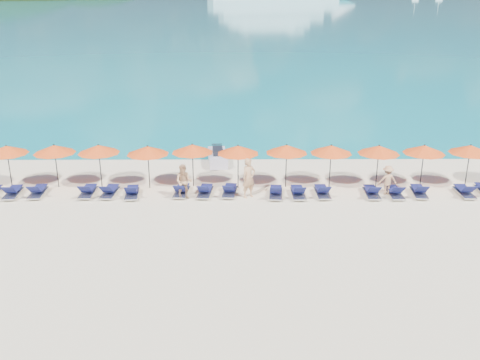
{
  "coord_description": "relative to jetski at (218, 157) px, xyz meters",
  "views": [
    {
      "loc": [
        -0.17,
        -20.4,
        9.55
      ],
      "look_at": [
        0.0,
        3.0,
        1.2
      ],
      "focal_mm": 40.0,
      "sensor_mm": 36.0,
      "label": 1
    }
  ],
  "objects": [
    {
      "name": "ground",
      "position": [
        1.25,
        -9.27,
        -0.4
      ],
      "size": [
        1400.0,
        1400.0,
        0.0
      ],
      "primitive_type": "plane",
      "color": "beige"
    },
    {
      "name": "headland_small",
      "position": [
        -148.75,
        550.73,
        -35.4
      ],
      "size": [
        162.0,
        126.0,
        85.5
      ],
      "color": "black",
      "rests_on": "ground"
    },
    {
      "name": "sailboat_near",
      "position": [
        163.98,
        480.56,
        0.71
      ],
      "size": [
        5.91,
        1.97,
        10.83
      ],
      "color": "silver",
      "rests_on": "ground"
    },
    {
      "name": "jetski",
      "position": [
        0.0,
        0.0,
        0.0
      ],
      "size": [
        1.27,
        2.8,
        0.97
      ],
      "rotation": [
        0.0,
        0.0,
        0.09
      ],
      "color": "silver",
      "rests_on": "ground"
    },
    {
      "name": "beachgoer_a",
      "position": [
        1.68,
        -5.38,
        0.58
      ],
      "size": [
        0.86,
        0.78,
        1.97
      ],
      "primitive_type": "imported",
      "rotation": [
        0.0,
        0.0,
        0.55
      ],
      "color": "tan",
      "rests_on": "ground"
    },
    {
      "name": "beachgoer_b",
      "position": [
        -1.44,
        -5.55,
        0.46
      ],
      "size": [
        0.88,
        0.56,
        1.71
      ],
      "primitive_type": "imported",
      "rotation": [
        0.0,
        0.0,
        -0.1
      ],
      "color": "tan",
      "rests_on": "ground"
    },
    {
      "name": "beachgoer_c",
      "position": [
        8.51,
        -5.04,
        0.34
      ],
      "size": [
        0.97,
        0.48,
        1.47
      ],
      "primitive_type": "imported",
      "rotation": [
        0.0,
        0.0,
        3.18
      ],
      "color": "tan",
      "rests_on": "ground"
    },
    {
      "name": "umbrella_0",
      "position": [
        -10.39,
        -3.98,
        1.62
      ],
      "size": [
        2.1,
        2.1,
        2.28
      ],
      "color": "black",
      "rests_on": "ground"
    },
    {
      "name": "umbrella_1",
      "position": [
        -8.04,
        -3.88,
        1.62
      ],
      "size": [
        2.1,
        2.1,
        2.28
      ],
      "color": "black",
      "rests_on": "ground"
    },
    {
      "name": "umbrella_2",
      "position": [
        -5.83,
        -3.88,
        1.62
      ],
      "size": [
        2.1,
        2.1,
        2.28
      ],
      "color": "black",
      "rests_on": "ground"
    },
    {
      "name": "umbrella_3",
      "position": [
        -3.33,
        -4.1,
        1.62
      ],
      "size": [
        2.1,
        2.1,
        2.28
      ],
      "color": "black",
      "rests_on": "ground"
    },
    {
      "name": "umbrella_4",
      "position": [
        -1.13,
        -3.82,
        1.62
      ],
      "size": [
        2.1,
        2.1,
        2.28
      ],
      "color": "black",
      "rests_on": "ground"
    },
    {
      "name": "umbrella_5",
      "position": [
        1.17,
        -4.04,
        1.62
      ],
      "size": [
        2.1,
        2.1,
        2.28
      ],
      "color": "black",
      "rests_on": "ground"
    },
    {
      "name": "umbrella_6",
      "position": [
        3.61,
        -3.94,
        1.62
      ],
      "size": [
        2.1,
        2.1,
        2.28
      ],
      "color": "black",
      "rests_on": "ground"
    },
    {
      "name": "umbrella_7",
      "position": [
        5.84,
        -4.02,
        1.62
      ],
      "size": [
        2.1,
        2.1,
        2.28
      ],
      "color": "black",
      "rests_on": "ground"
    },
    {
      "name": "umbrella_8",
      "position": [
        8.21,
        -4.1,
        1.62
      ],
      "size": [
        2.1,
        2.1,
        2.28
      ],
      "color": "black",
      "rests_on": "ground"
    },
    {
      "name": "umbrella_9",
      "position": [
        10.5,
        -4.06,
        1.62
      ],
      "size": [
        2.1,
        2.1,
        2.28
      ],
      "color": "black",
      "rests_on": "ground"
    },
    {
      "name": "umbrella_10",
      "position": [
        12.82,
        -4.05,
        1.62
      ],
      "size": [
        2.1,
        2.1,
        2.28
      ],
      "color": "black",
      "rests_on": "ground"
    },
    {
      "name": "lounger_1",
      "position": [
        -9.86,
        -5.2,
        -0.16
      ],
      "size": [
        0.75,
        1.74,
        0.66
      ],
      "rotation": [
        0.0,
        0.0,
        0.08
      ],
      "color": "silver",
      "rests_on": "ground"
    },
    {
      "name": "lounger_2",
      "position": [
        -8.67,
        -5.12,
        -0.16
      ],
      "size": [
        0.71,
        1.73,
        0.66
      ],
      "rotation": [
        0.0,
        0.0,
        0.05
      ],
      "color": "silver",
      "rests_on": "ground"
    },
    {
      "name": "lounger_3",
      "position": [
        -6.21,
        -5.11,
        -0.16
      ],
      "size": [
        0.64,
        1.71,
        0.66
      ],
      "rotation": [
        0.0,
        0.0,
        0.01
      ],
      "color": "silver",
      "rests_on": "ground"
    },
    {
      "name": "lounger_4",
      "position": [
        -5.14,
        -5.15,
        -0.16
      ],
      "size": [
        0.71,
        1.73,
        0.66
      ],
      "rotation": [
        0.0,
        0.0,
        -0.06
      ],
      "color": "silver",
      "rests_on": "ground"
    },
    {
      "name": "lounger_5",
      "position": [
        -4.02,
        -5.27,
        -0.16
      ],
      "size": [
        0.78,
        1.75,
        0.66
      ],
      "rotation": [
        0.0,
        0.0,
        0.1
      ],
      "color": "silver",
      "rests_on": "ground"
    },
    {
      "name": "lounger_6",
      "position": [
        -1.62,
        -5.05,
        -0.16
      ],
      "size": [
        0.75,
        1.74,
        0.66
      ],
      "rotation": [
        0.0,
        0.0,
        -0.08
      ],
      "color": "silver",
      "rests_on": "ground"
    },
    {
      "name": "lounger_7",
      "position": [
        -0.46,
        -5.13,
        -0.16
      ],
      "size": [
        0.78,
        1.75,
        0.66
      ],
      "rotation": [
        0.0,
        0.0,
        -0.1
      ],
      "color": "silver",
      "rests_on": "ground"
    },
    {
      "name": "lounger_8",
      "position": [
        0.75,
        -5.07,
        -0.16
      ],
      "size": [
        0.79,
        1.75,
        0.66
      ],
      "rotation": [
        0.0,
        0.0,
        -0.1
      ],
      "color": "silver",
      "rests_on": "ground"
    },
    {
      "name": "lounger_9",
      "position": [
        3.01,
        -5.34,
        -0.16
      ],
      "size": [
        0.76,
        1.75,
        0.66
      ],
      "rotation": [
        0.0,
        0.0,
        -0.09
      ],
      "color": "silver",
      "rests_on": "ground"
    },
    {
      "name": "lounger_10",
      "position": [
        4.1,
        -5.34,
        -0.16
      ],
      "size": [
        0.64,
        1.71,
        0.66
      ],
      "rotation": [
        0.0,
        0.0,
        0.01
      ],
      "color": "silver",
      "rests_on": "ground"
    },
    {
      "name": "lounger_11",
      "position": [
        5.3,
        -5.26,
        -0.16
      ],
      "size": [
        0.65,
        1.71,
        0.66
      ],
      "rotation": [
        0.0,
        0.0,
        0.02
      ],
      "color": "silver",
      "rests_on": "ground"
    },
    {
      "name": "lounger_12",
      "position": [
        7.71,
        -5.31,
        -0.16
      ],
      "size": [
        0.68,
        1.72,
        0.66
      ],
      "rotation": [
        0.0,
        0.0,
        -0.04
      ],
      "color": "silver",
      "rests_on": "ground"
    },
    {
      "name": "lounger_13",
      "position": [
        8.83,
        -5.34,
        -0.16
      ],
      "size": [
        0.63,
        1.7,
        0.66
      ],
      "rotation": [
        0.0,
        0.0,
        -0.01
      ],
      "color": "silver",
      "rests_on": "ground"
    },
    {
      "name": "lounger_14",
      "position": [
        10.06,
        -5.25,
        -0.16
      ],
      "size": [
        0.79,
        1.75,
        0.66
      ],
      "rotation": [
        0.0,
        0.0,
        -0.1
      ],
      "color": "silver",
      "rests_on": "ground"
    },
    {
      "name": "lounger_15",
      "position": [
        12.3,
        -5.26,
        -0.16
      ],
      "size": [
        0.64,
        1.71,
        0.66
      ],
      "rotation": [
        0.0,
        0.0,
        -0.01
      ],
      "color": "silver",
      "rests_on": "ground"
    }
  ]
}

